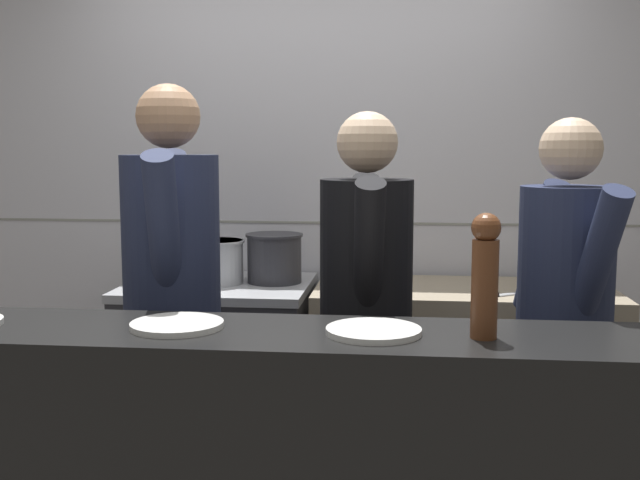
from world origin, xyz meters
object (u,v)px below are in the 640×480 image
(chefs_knife, at_px, (504,294))
(plated_dish_dessert, at_px, (374,331))
(stock_pot, at_px, (165,261))
(sauce_pot, at_px, (216,260))
(chef_sous, at_px, (366,315))
(chef_head_cook, at_px, (172,296))
(plated_dish_appetiser, at_px, (177,325))
(pepper_mill, at_px, (485,273))
(oven_range, at_px, (220,372))
(braising_pot, at_px, (274,257))
(chef_line, at_px, (564,323))

(chefs_knife, relative_size, plated_dish_dessert, 1.15)
(stock_pot, relative_size, chefs_knife, 0.87)
(sauce_pot, xyz_separation_m, plated_dish_dessert, (0.81, -1.38, 0.02))
(chef_sous, bearing_deg, chefs_knife, 41.25)
(stock_pot, height_order, chef_head_cook, chef_head_cook)
(plated_dish_appetiser, xyz_separation_m, plated_dish_dessert, (0.58, -0.01, 0.00))
(pepper_mill, distance_m, chef_head_cook, 1.25)
(chef_head_cook, bearing_deg, oven_range, 80.56)
(chefs_knife, distance_m, plated_dish_dessert, 1.32)
(chef_head_cook, bearing_deg, braising_pot, 62.94)
(chef_line, bearing_deg, oven_range, 135.85)
(stock_pot, relative_size, pepper_mill, 0.79)
(pepper_mill, bearing_deg, chef_sous, 119.95)
(stock_pot, bearing_deg, chefs_knife, -6.52)
(chef_sous, xyz_separation_m, chef_line, (0.71, -0.00, -0.01))
(chef_head_cook, relative_size, chef_line, 1.08)
(plated_dish_appetiser, bearing_deg, sauce_pot, 99.39)
(chef_sous, bearing_deg, pepper_mill, -64.87)
(stock_pot, relative_size, chef_head_cook, 0.16)
(stock_pot, xyz_separation_m, pepper_mill, (1.36, -1.40, 0.20))
(oven_range, xyz_separation_m, braising_pot, (0.27, 0.05, 0.57))
(braising_pot, distance_m, pepper_mill, 1.68)
(stock_pot, distance_m, braising_pot, 0.53)
(plated_dish_dessert, xyz_separation_m, chef_head_cook, (-0.77, 0.58, -0.03))
(chefs_knife, xyz_separation_m, plated_dish_appetiser, (-1.11, -1.19, 0.12))
(plated_dish_appetiser, bearing_deg, stock_pot, 109.21)
(oven_range, relative_size, braising_pot, 3.22)
(oven_range, bearing_deg, braising_pot, 10.42)
(chefs_knife, bearing_deg, stock_pot, 173.48)
(plated_dish_dessert, height_order, chef_line, chef_line)
(stock_pot, relative_size, sauce_pot, 1.00)
(stock_pot, xyz_separation_m, chef_sous, (1.01, -0.78, -0.07))
(stock_pot, bearing_deg, pepper_mill, -45.69)
(chefs_knife, height_order, chef_head_cook, chef_head_cook)
(plated_dish_dessert, height_order, pepper_mill, pepper_mill)
(chef_line, bearing_deg, chefs_knife, 86.30)
(chefs_knife, height_order, chef_line, chef_line)
(sauce_pot, height_order, chef_head_cook, chef_head_cook)
(oven_range, relative_size, plated_dish_appetiser, 3.24)
(sauce_pot, bearing_deg, oven_range, 31.07)
(oven_range, height_order, chef_head_cook, chef_head_cook)
(pepper_mill, distance_m, chef_line, 0.76)
(chefs_knife, xyz_separation_m, chef_sous, (-0.58, -0.60, 0.03))
(oven_range, height_order, pepper_mill, pepper_mill)
(chefs_knife, xyz_separation_m, plated_dish_dessert, (-0.53, -1.20, 0.12))
(stock_pot, height_order, braising_pot, braising_pot)
(plated_dish_dessert, relative_size, chef_sous, 0.16)
(stock_pot, xyz_separation_m, chef_line, (1.71, -0.78, -0.08))
(sauce_pot, bearing_deg, plated_dish_dessert, -59.69)
(plated_dish_appetiser, bearing_deg, chef_sous, 48.29)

